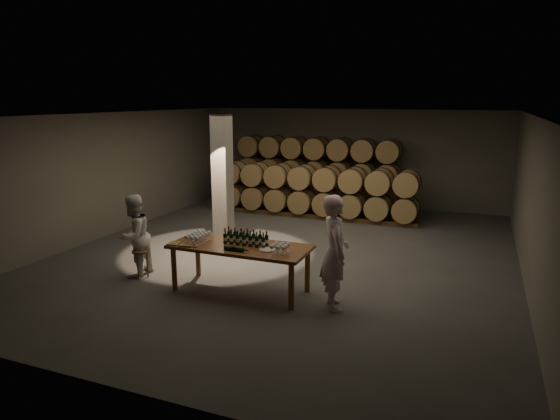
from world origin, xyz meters
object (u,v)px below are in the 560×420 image
at_px(bottle_cluster, 246,239).
at_px(stool, 141,255).
at_px(notebook_near, 186,245).
at_px(tasting_table, 240,250).
at_px(person_woman, 134,236).
at_px(plate, 267,250).
at_px(person_man, 335,252).

xyz_separation_m(bottle_cluster, stool, (-2.26, -0.18, -0.53)).
bearing_deg(bottle_cluster, notebook_near, -154.35).
xyz_separation_m(notebook_near, stool, (-1.27, 0.29, -0.44)).
bearing_deg(stool, tasting_table, 2.97).
relative_size(notebook_near, person_woman, 0.15).
bearing_deg(person_woman, notebook_near, 75.87).
distance_m(tasting_table, plate, 0.61).
bearing_deg(tasting_table, person_woman, -179.05).
bearing_deg(plate, stool, -179.48).
distance_m(bottle_cluster, person_woman, 2.46).
bearing_deg(tasting_table, notebook_near, -155.82).
distance_m(notebook_near, person_woman, 1.51).
relative_size(bottle_cluster, stool, 1.48).
relative_size(person_man, person_woman, 1.19).
distance_m(notebook_near, person_man, 2.76).
bearing_deg(plate, person_man, 0.58).
xyz_separation_m(tasting_table, stool, (-2.18, -0.11, -0.32)).
height_order(tasting_table, plate, plate).
bearing_deg(plate, notebook_near, -167.99).
bearing_deg(tasting_table, person_man, -2.33).
bearing_deg(notebook_near, bottle_cluster, 13.78).
height_order(notebook_near, stool, notebook_near).
relative_size(plate, person_woman, 0.17).
distance_m(stool, person_woman, 0.42).
bearing_deg(person_man, bottle_cluster, 58.81).
bearing_deg(notebook_near, person_man, -4.99).
xyz_separation_m(bottle_cluster, person_man, (1.75, -0.14, -0.01)).
height_order(tasting_table, stool, tasting_table).
height_order(bottle_cluster, person_man, person_man).
bearing_deg(stool, person_woman, 159.25).
height_order(person_man, person_woman, person_man).
xyz_separation_m(plate, notebook_near, (-1.49, -0.32, 0.01)).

